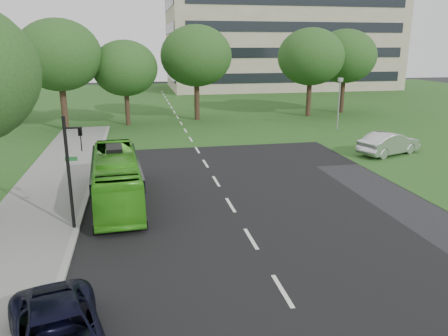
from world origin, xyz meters
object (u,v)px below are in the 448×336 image
tree_park_c (196,56)px  tree_park_b (125,68)px  bus (116,178)px  office_building (280,18)px  camera_pole (339,97)px  traffic_light (72,165)px  sedan (389,143)px  tree_park_e (345,56)px  tree_park_d (311,57)px  tree_park_a (59,55)px

tree_park_c → tree_park_b: bearing=-165.4°
tree_park_c → bus: (-7.43, -24.32, -5.34)m
office_building → tree_park_b: (-27.20, -35.87, -6.98)m
camera_pole → tree_park_c: bearing=162.5°
tree_park_b → camera_pole: bearing=-18.0°
tree_park_c → bus: tree_park_c is taller
traffic_light → camera_pole: bearing=45.0°
sedan → camera_pole: camera_pole is taller
sedan → camera_pole: size_ratio=1.04×
tree_park_c → tree_park_e: bearing=6.0°
office_building → tree_park_e: office_building is taller
tree_park_d → sedan: tree_park_d is taller
tree_park_b → sedan: bearing=-40.8°
tree_park_c → camera_pole: tree_park_c is taller
tree_park_d → sedan: bearing=-93.3°
tree_park_b → tree_park_c: tree_park_c is taller
tree_park_e → tree_park_d: bearing=-160.1°
sedan → tree_park_a: bearing=37.8°
tree_park_a → tree_park_c: bearing=14.5°
tree_park_c → bus: 25.98m
tree_park_c → sedan: bearing=-57.4°
tree_park_b → tree_park_c: 7.49m
tree_park_b → camera_pole: (19.32, -6.28, -2.43)m
tree_park_d → camera_pole: 8.90m
sedan → bus: bearing=87.4°
tree_park_e → office_building: bearing=85.2°
bus → tree_park_b: bearing=85.6°
office_building → traffic_light: bearing=-115.2°
tree_park_d → sedan: (-1.04, -18.04, -5.62)m
camera_pole → tree_park_e: bearing=78.8°
tree_park_b → tree_park_e: 24.80m
tree_park_a → tree_park_b: 6.01m
office_building → traffic_light: office_building is taller
tree_park_c → tree_park_d: bearing=0.4°
traffic_light → camera_pole: (21.12, 19.48, 0.19)m
tree_park_c → tree_park_d: size_ratio=1.02×
tree_park_a → tree_park_e: size_ratio=1.06×
tree_park_c → camera_pole: size_ratio=2.03×
tree_park_b → tree_park_c: bearing=14.6°
tree_park_d → tree_park_a: bearing=-172.3°
bus → camera_pole: bearing=35.8°
tree_park_e → sedan: 21.37m
office_building → tree_park_c: bearing=-120.5°
tree_park_c → tree_park_d: 12.52m
office_building → sedan: office_building is taller
tree_park_d → camera_pole: bearing=-92.6°
tree_park_a → sedan: tree_park_a is taller
tree_park_a → traffic_light: bearing=-80.9°
bus → tree_park_a: bearing=100.7°
tree_park_b → tree_park_d: (19.69, 1.95, 0.92)m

